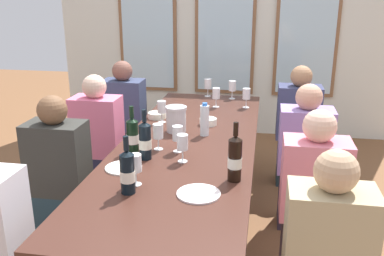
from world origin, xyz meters
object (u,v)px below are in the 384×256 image
at_px(wine_glass_0, 158,132).
at_px(wine_glass_5, 162,108).
at_px(tasting_bowl_0, 208,122).
at_px(wine_bottle_0, 145,140).
at_px(wine_glass_1, 208,84).
at_px(wine_glass_4, 246,94).
at_px(dining_table, 188,150).
at_px(wine_glass_3, 182,143).
at_px(water_bottle, 205,120).
at_px(seated_person_7, 312,205).
at_px(wine_bottle_3, 235,158).
at_px(white_plate_0, 124,168).
at_px(seated_person_6, 60,181).
at_px(wine_bottle_2, 133,135).
at_px(seated_person_3, 303,161).
at_px(tasting_bowl_1, 157,115).
at_px(wine_glass_6, 232,86).
at_px(wine_glass_7, 178,135).
at_px(wine_bottle_1, 127,172).
at_px(seated_person_5, 297,130).
at_px(seated_person_2, 99,145).
at_px(wine_glass_2, 135,165).
at_px(metal_pitcher, 176,119).
at_px(white_plate_1, 199,194).

xyz_separation_m(wine_glass_0, wine_glass_5, (-0.12, 0.58, 0.00)).
xyz_separation_m(tasting_bowl_0, wine_glass_5, (-0.37, 0.00, 0.09)).
bearing_deg(wine_bottle_0, wine_glass_1, 84.47).
relative_size(tasting_bowl_0, wine_glass_4, 0.76).
bearing_deg(dining_table, wine_glass_3, -85.14).
height_order(water_bottle, seated_person_7, seated_person_7).
relative_size(wine_bottle_3, wine_glass_5, 1.92).
height_order(dining_table, white_plate_0, white_plate_0).
xyz_separation_m(wine_bottle_3, wine_glass_1, (-0.40, 1.88, -0.01)).
xyz_separation_m(wine_glass_1, seated_person_6, (-0.77, -1.63, -0.34)).
xyz_separation_m(wine_bottle_0, seated_person_7, (1.02, -0.02, -0.33)).
distance_m(wine_bottle_2, tasting_bowl_0, 0.77).
xyz_separation_m(seated_person_3, seated_person_7, (0.00, -0.67, 0.00)).
bearing_deg(tasting_bowl_1, wine_glass_1, 68.92).
bearing_deg(wine_glass_6, wine_glass_7, -99.04).
xyz_separation_m(wine_bottle_1, water_bottle, (0.26, 0.96, -0.00)).
distance_m(tasting_bowl_0, seated_person_5, 1.01).
height_order(dining_table, tasting_bowl_0, tasting_bowl_0).
distance_m(wine_bottle_0, wine_glass_1, 1.66).
bearing_deg(wine_glass_6, seated_person_2, -138.70).
distance_m(wine_bottle_0, seated_person_2, 1.00).
bearing_deg(seated_person_7, wine_glass_2, -160.41).
bearing_deg(wine_bottle_2, wine_bottle_0, -39.62).
xyz_separation_m(white_plate_0, metal_pitcher, (0.16, 0.72, 0.09)).
bearing_deg(seated_person_2, wine_bottle_2, -51.35).
bearing_deg(wine_bottle_0, water_bottle, 59.60).
bearing_deg(wine_bottle_0, wine_glass_0, 77.23).
height_order(wine_bottle_0, tasting_bowl_0, wine_bottle_0).
relative_size(white_plate_1, wine_bottle_2, 0.74).
bearing_deg(wine_glass_5, seated_person_6, -126.20).
bearing_deg(wine_glass_0, seated_person_6, -167.65).
relative_size(metal_pitcher, wine_bottle_3, 0.57).
distance_m(wine_glass_0, seated_person_5, 1.61).
distance_m(dining_table, seated_person_2, 0.90).
bearing_deg(wine_bottle_0, wine_glass_5, 96.02).
relative_size(wine_bottle_3, wine_glass_2, 1.92).
bearing_deg(wine_bottle_3, white_plate_0, 175.53).
bearing_deg(water_bottle, seated_person_3, 11.66).
distance_m(water_bottle, wine_glass_0, 0.42).
xyz_separation_m(wine_bottle_3, seated_person_6, (-1.17, 0.25, -0.34)).
height_order(wine_glass_0, wine_glass_4, same).
bearing_deg(seated_person_3, seated_person_6, -159.01).
bearing_deg(tasting_bowl_0, wine_bottle_2, -120.99).
bearing_deg(tasting_bowl_0, water_bottle, -88.33).
distance_m(wine_bottle_2, wine_glass_5, 0.66).
distance_m(tasting_bowl_0, tasting_bowl_1, 0.45).
xyz_separation_m(wine_glass_7, seated_person_6, (-0.78, -0.12, -0.33)).
distance_m(white_plate_0, wine_glass_2, 0.26).
xyz_separation_m(wine_glass_1, wine_glass_6, (0.24, -0.06, 0.00)).
relative_size(tasting_bowl_0, wine_glass_6, 0.76).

